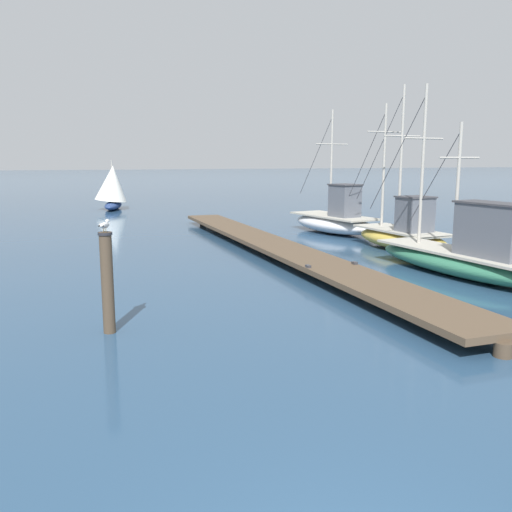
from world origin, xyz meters
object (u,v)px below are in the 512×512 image
(fishing_boat_0, at_px, (468,255))
(perched_seagull, at_px, (104,225))
(mooring_piling, at_px, (107,281))
(distant_sailboat, at_px, (112,187))
(fishing_boat_2, at_px, (403,234))
(fishing_boat_1, at_px, (335,220))

(fishing_boat_0, height_order, perched_seagull, fishing_boat_0)
(mooring_piling, distance_m, distant_sailboat, 30.21)
(fishing_boat_2, bearing_deg, fishing_boat_0, -103.90)
(fishing_boat_2, height_order, perched_seagull, fishing_boat_2)
(fishing_boat_2, height_order, distant_sailboat, fishing_boat_2)
(fishing_boat_1, bearing_deg, fishing_boat_2, -87.79)
(fishing_boat_1, bearing_deg, fishing_boat_0, -95.78)
(fishing_boat_2, bearing_deg, perched_seagull, -150.37)
(mooring_piling, bearing_deg, perched_seagull, -125.06)
(fishing_boat_0, xyz_separation_m, fishing_boat_2, (1.30, 5.24, -0.05))
(fishing_boat_2, distance_m, distant_sailboat, 24.80)
(fishing_boat_0, xyz_separation_m, fishing_boat_1, (1.09, 10.73, -0.03))
(mooring_piling, distance_m, perched_seagull, 1.21)
(fishing_boat_0, distance_m, mooring_piling, 11.40)
(mooring_piling, bearing_deg, distant_sailboat, 84.10)
(fishing_boat_1, xyz_separation_m, distant_sailboat, (-9.21, 17.43, 0.98))
(perched_seagull, distance_m, distant_sailboat, 30.22)
(fishing_boat_1, height_order, perched_seagull, fishing_boat_1)
(fishing_boat_2, xyz_separation_m, distant_sailboat, (-9.42, 22.92, 1.00))
(fishing_boat_1, relative_size, mooring_piling, 2.79)
(fishing_boat_2, bearing_deg, mooring_piling, -150.38)
(mooring_piling, xyz_separation_m, perched_seagull, (-0.00, -0.00, 1.21))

